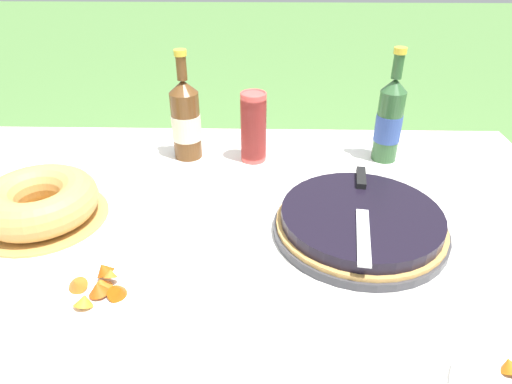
% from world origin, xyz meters
% --- Properties ---
extents(garden_table, '(1.70, 1.13, 0.72)m').
position_xyz_m(garden_table, '(0.00, 0.00, 0.66)').
color(garden_table, brown).
rests_on(garden_table, ground_plane).
extents(tablecloth, '(1.71, 1.14, 0.10)m').
position_xyz_m(tablecloth, '(0.00, 0.00, 0.71)').
color(tablecloth, white).
rests_on(tablecloth, garden_table).
extents(berry_tart, '(0.38, 0.38, 0.06)m').
position_xyz_m(berry_tart, '(0.30, -0.01, 0.75)').
color(berry_tart, '#38383D').
rests_on(berry_tart, tablecloth).
extents(serving_knife, '(0.08, 0.37, 0.01)m').
position_xyz_m(serving_knife, '(0.30, 0.02, 0.78)').
color(serving_knife, silver).
rests_on(serving_knife, berry_tart).
extents(bundt_cake, '(0.30, 0.30, 0.09)m').
position_xyz_m(bundt_cake, '(-0.43, 0.03, 0.77)').
color(bundt_cake, tan).
rests_on(bundt_cake, tablecloth).
extents(cup_stack, '(0.07, 0.07, 0.20)m').
position_xyz_m(cup_stack, '(0.05, 0.35, 0.82)').
color(cup_stack, '#E04C47').
rests_on(cup_stack, tablecloth).
extents(cider_bottle_green, '(0.07, 0.07, 0.32)m').
position_xyz_m(cider_bottle_green, '(0.43, 0.36, 0.84)').
color(cider_bottle_green, '#2D562D').
rests_on(cider_bottle_green, tablecloth).
extents(cider_bottle_amber, '(0.08, 0.08, 0.31)m').
position_xyz_m(cider_bottle_amber, '(-0.14, 0.37, 0.83)').
color(cider_bottle_amber, brown).
rests_on(cider_bottle_amber, tablecloth).
extents(snack_plate_left, '(0.21, 0.21, 0.05)m').
position_xyz_m(snack_plate_left, '(-0.22, -0.22, 0.73)').
color(snack_plate_left, white).
rests_on(snack_plate_left, tablecloth).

